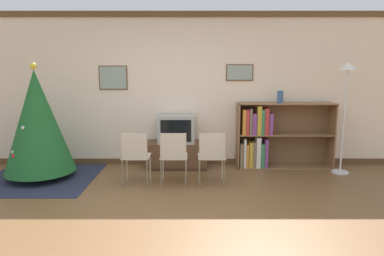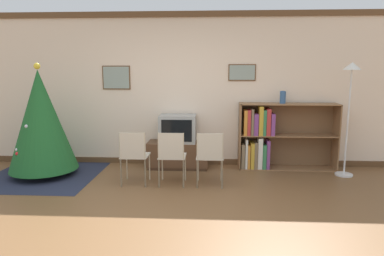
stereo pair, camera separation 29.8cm
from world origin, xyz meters
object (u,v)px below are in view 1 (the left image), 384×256
standing_lamp (344,89)px  television (175,129)px  folding_chair_left (134,155)px  christmas_tree (36,122)px  bookshelf (265,137)px  folding_chair_right (210,155)px  tv_console (175,155)px  folding_chair_center (172,155)px  vase (278,97)px

standing_lamp → television: bearing=173.8°
television → folding_chair_left: 1.13m
christmas_tree → bookshelf: size_ratio=1.08×
christmas_tree → folding_chair_right: 2.77m
tv_console → folding_chair_center: folding_chair_center is taller
television → folding_chair_center: television is taller
folding_chair_center → standing_lamp: standing_lamp is taller
christmas_tree → bookshelf: christmas_tree is taller
folding_chair_left → standing_lamp: (3.32, 0.66, 0.93)m
christmas_tree → tv_console: (2.15, 0.56, -0.67)m
folding_chair_right → folding_chair_left: bearing=180.0°
standing_lamp → tv_console: bearing=173.8°
television → tv_console: bearing=90.0°
television → folding_chair_left: television is taller
tv_console → vase: size_ratio=4.99×
folding_chair_center → vase: 2.20m
television → bookshelf: size_ratio=0.38×
folding_chair_right → standing_lamp: size_ratio=0.45×
folding_chair_center → vase: size_ratio=3.88×
vase → folding_chair_center: bearing=-150.5°
christmas_tree → folding_chair_center: bearing=-10.6°
christmas_tree → folding_chair_left: 1.69m
television → standing_lamp: (2.76, -0.30, 0.70)m
tv_console → folding_chair_left: 1.14m
folding_chair_center → folding_chair_right: 0.56m
television → vase: 1.87m
folding_chair_center → bookshelf: bearing=32.4°
folding_chair_right → standing_lamp: standing_lamp is taller
television → standing_lamp: standing_lamp is taller
christmas_tree → folding_chair_left: christmas_tree is taller
folding_chair_right → vase: vase is taller
folding_chair_center → standing_lamp: (2.76, 0.66, 0.93)m
christmas_tree → standing_lamp: bearing=3.0°
folding_chair_center → folding_chair_left: bearing=180.0°
christmas_tree → television: christmas_tree is taller
vase → standing_lamp: (0.97, -0.36, 0.15)m
folding_chair_left → standing_lamp: size_ratio=0.45×
tv_console → bookshelf: (1.59, 0.05, 0.32)m
folding_chair_right → standing_lamp: (2.20, 0.66, 0.93)m
tv_console → folding_chair_right: (0.56, -0.96, 0.24)m
standing_lamp → christmas_tree: bearing=-177.0°
television → bookshelf: 1.60m
folding_chair_left → standing_lamp: bearing=11.2°
television → standing_lamp: 2.86m
tv_console → folding_chair_left: size_ratio=1.29×
tv_console → vase: bearing=1.8°
christmas_tree → folding_chair_center: 2.22m
folding_chair_right → vase: bearing=39.6°
folding_chair_right → vase: size_ratio=3.88×
bookshelf → folding_chair_left: bearing=-154.9°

